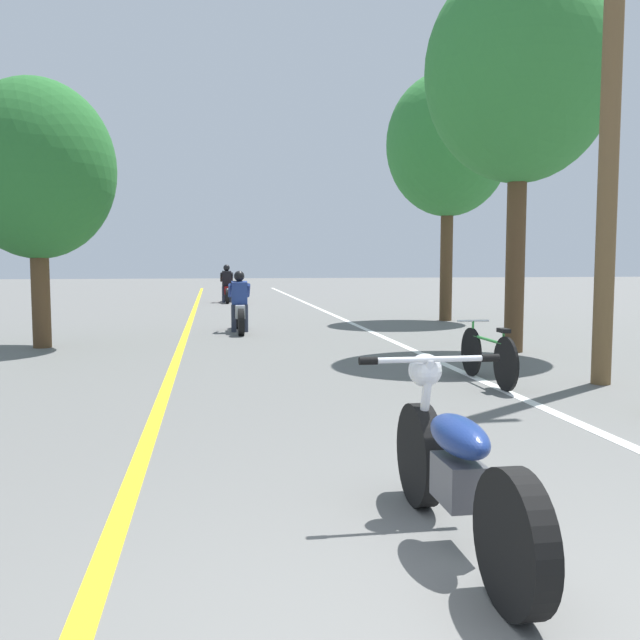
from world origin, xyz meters
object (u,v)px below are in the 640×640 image
object	(u,v)px
motorcycle_rider_lead	(240,309)
bicycle_parked	(488,355)
utility_pole	(612,73)
roadside_tree_left	(36,170)
motorcycle_rider_far	(227,288)
roadside_tree_right_near	(520,74)
roadside_tree_right_far	(448,145)
motorcycle_foreground	(455,469)

from	to	relation	value
motorcycle_rider_lead	bicycle_parked	bearing A→B (deg)	-67.27
utility_pole	bicycle_parked	distance (m)	3.76
utility_pole	roadside_tree_left	xyz separation A→B (m)	(-7.88, 4.94, -0.68)
bicycle_parked	motorcycle_rider_far	bearing A→B (deg)	99.32
roadside_tree_right_near	bicycle_parked	xyz separation A→B (m)	(-1.64, -2.77, -4.29)
roadside_tree_right_near	roadside_tree_right_far	distance (m)	6.16
utility_pole	bicycle_parked	bearing A→B (deg)	169.08
roadside_tree_left	motorcycle_foreground	size ratio (longest dim) A/B	2.36
roadside_tree_left	motorcycle_foreground	xyz separation A→B (m)	(4.32, -9.32, -2.72)
utility_pole	motorcycle_foreground	xyz separation A→B (m)	(-3.56, -4.38, -3.40)
roadside_tree_left	motorcycle_rider_far	xyz separation A→B (m)	(3.58, 12.98, -2.61)
roadside_tree_left	roadside_tree_right_far	bearing A→B (deg)	24.78
motorcycle_rider_lead	motorcycle_rider_far	size ratio (longest dim) A/B	1.03
roadside_tree_left	motorcycle_foreground	world-z (taller)	roadside_tree_left
roadside_tree_right_far	bicycle_parked	distance (m)	10.12
roadside_tree_left	motorcycle_rider_far	world-z (taller)	roadside_tree_left
motorcycle_foreground	bicycle_parked	xyz separation A→B (m)	(2.16, 4.65, -0.07)
roadside_tree_right_far	motorcycle_foreground	bearing A→B (deg)	-109.36
roadside_tree_right_near	motorcycle_rider_far	size ratio (longest dim) A/B	3.16
motorcycle_foreground	motorcycle_rider_far	bearing A→B (deg)	91.90
motorcycle_rider_lead	roadside_tree_right_far	bearing A→B (deg)	20.49
roadside_tree_left	motorcycle_rider_far	size ratio (longest dim) A/B	2.31
utility_pole	motorcycle_rider_far	world-z (taller)	utility_pole
roadside_tree_right_near	motorcycle_foreground	bearing A→B (deg)	-117.10
roadside_tree_left	motorcycle_rider_far	distance (m)	13.72
motorcycle_rider_lead	motorcycle_rider_far	xyz separation A→B (m)	(-0.04, 10.83, 0.03)
roadside_tree_right_far	bicycle_parked	xyz separation A→B (m)	(-2.59, -8.85, -4.16)
motorcycle_rider_lead	bicycle_parked	distance (m)	7.39
roadside_tree_right_far	motorcycle_rider_far	xyz separation A→B (m)	(-5.48, 8.80, -3.97)
utility_pole	roadside_tree_right_far	world-z (taller)	utility_pole
roadside_tree_right_near	motorcycle_rider_far	xyz separation A→B (m)	(-4.54, 14.88, -4.10)
motorcycle_rider_far	roadside_tree_right_far	bearing A→B (deg)	-58.06
roadside_tree_right_near	motorcycle_rider_lead	size ratio (longest dim) A/B	3.08
utility_pole	roadside_tree_right_far	size ratio (longest dim) A/B	1.17
motorcycle_rider_far	motorcycle_foreground	bearing A→B (deg)	-88.10
utility_pole	motorcycle_rider_lead	distance (m)	8.91
roadside_tree_right_far	motorcycle_rider_far	bearing A→B (deg)	121.94
roadside_tree_left	bicycle_parked	distance (m)	8.46
motorcycle_rider_far	bicycle_parked	bearing A→B (deg)	-80.68
roadside_tree_right_near	roadside_tree_left	xyz separation A→B (m)	(-8.12, 1.90, -1.50)
roadside_tree_left	motorcycle_rider_lead	distance (m)	4.97
utility_pole	roadside_tree_right_near	bearing A→B (deg)	85.53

